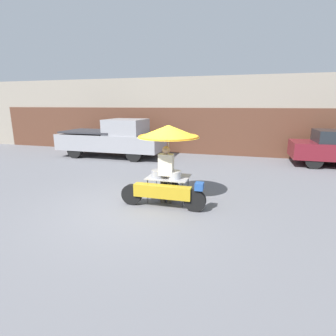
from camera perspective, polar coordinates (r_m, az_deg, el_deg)
ground_plane at (r=6.79m, az=-6.57°, el=-8.70°), size 36.00×36.00×0.00m
shopfront_building at (r=14.90m, az=6.52°, el=11.26°), size 28.00×2.06×3.96m
vendor_motorcycle_cart at (r=6.84m, az=-0.05°, el=4.85°), size 2.22×1.62×2.06m
vendor_person at (r=6.87m, az=-0.42°, el=-0.84°), size 0.38×0.22×1.53m
pickup_truck at (r=13.42m, az=-11.71°, el=6.30°), size 5.22×1.99×1.88m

